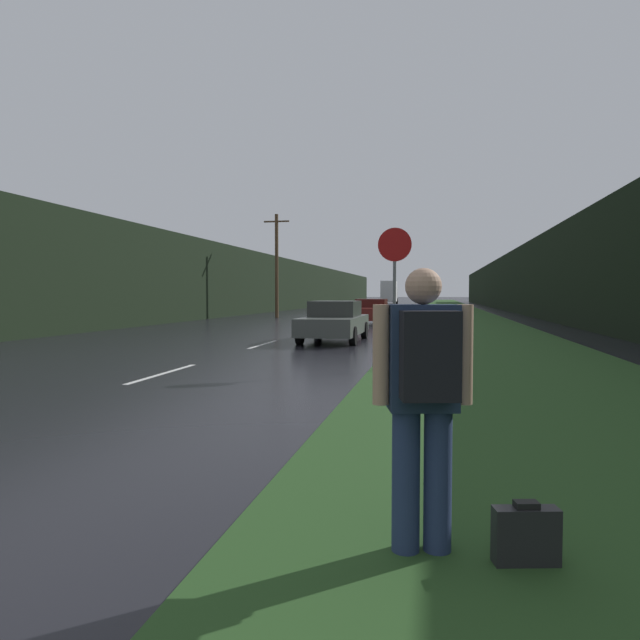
{
  "coord_description": "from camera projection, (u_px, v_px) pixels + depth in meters",
  "views": [
    {
      "loc": [
        5.56,
        -2.08,
        1.66
      ],
      "look_at": [
        2.37,
        13.55,
        0.93
      ],
      "focal_mm": 32.0,
      "sensor_mm": 36.0,
      "label": 1
    }
  ],
  "objects": [
    {
      "name": "car_passing_near",
      "position": [
        334.0,
        321.0,
        19.9
      ],
      "size": [
        1.96,
        4.74,
        1.41
      ],
      "rotation": [
        0.0,
        0.0,
        3.14
      ],
      "color": "#4C514C",
      "rests_on": "ground_plane"
    },
    {
      "name": "lane_stripe_c",
      "position": [
        263.0,
        344.0,
        18.71
      ],
      "size": [
        0.12,
        3.0,
        0.01
      ],
      "primitive_type": "cube",
      "color": "silver",
      "rests_on": "ground_plane"
    },
    {
      "name": "lane_stripe_b",
      "position": [
        163.0,
        373.0,
        11.86
      ],
      "size": [
        0.12,
        3.0,
        0.01
      ],
      "primitive_type": "cube",
      "color": "silver",
      "rests_on": "ground_plane"
    },
    {
      "name": "grass_verge",
      "position": [
        459.0,
        317.0,
        40.94
      ],
      "size": [
        6.0,
        240.0,
        0.02
      ],
      "primitive_type": "cube",
      "color": "#26471E",
      "rests_on": "ground_plane"
    },
    {
      "name": "lane_stripe_f",
      "position": [
        354.0,
        318.0,
        39.27
      ],
      "size": [
        0.12,
        3.0,
        0.01
      ],
      "primitive_type": "cube",
      "color": "silver",
      "rests_on": "ground_plane"
    },
    {
      "name": "delivery_truck",
      "position": [
        389.0,
        292.0,
        94.16
      ],
      "size": [
        2.47,
        7.45,
        3.74
      ],
      "color": "gray",
      "rests_on": "ground_plane"
    },
    {
      "name": "lane_stripe_e",
      "position": [
        337.0,
        323.0,
        32.41
      ],
      "size": [
        0.12,
        3.0,
        0.01
      ],
      "primitive_type": "cube",
      "color": "silver",
      "rests_on": "ground_plane"
    },
    {
      "name": "hitchhiker_with_backpack",
      "position": [
        424.0,
        392.0,
        3.56
      ],
      "size": [
        0.62,
        0.49,
        1.82
      ],
      "rotation": [
        0.0,
        0.0,
        0.22
      ],
      "color": "navy",
      "rests_on": "ground_plane"
    },
    {
      "name": "suitcase",
      "position": [
        526.0,
        537.0,
        3.46
      ],
      "size": [
        0.41,
        0.21,
        0.4
      ],
      "rotation": [
        0.0,
        0.0,
        0.22
      ],
      "color": "#232326",
      "rests_on": "ground_plane"
    },
    {
      "name": "stop_sign",
      "position": [
        394.0,
        282.0,
        12.33
      ],
      "size": [
        0.73,
        0.07,
        3.09
      ],
      "color": "slate",
      "rests_on": "ground_plane"
    },
    {
      "name": "car_passing_far",
      "position": [
        371.0,
        311.0,
        31.17
      ],
      "size": [
        1.96,
        4.32,
        1.38
      ],
      "rotation": [
        0.0,
        0.0,
        3.14
      ],
      "color": "maroon",
      "rests_on": "ground_plane"
    },
    {
      "name": "lane_stripe_d",
      "position": [
        310.0,
        331.0,
        25.56
      ],
      "size": [
        0.12,
        3.0,
        0.01
      ],
      "primitive_type": "cube",
      "color": "silver",
      "rests_on": "ground_plane"
    },
    {
      "name": "treeline_near_side",
      "position": [
        526.0,
        281.0,
        49.4
      ],
      "size": [
        2.0,
        140.0,
        5.54
      ],
      "primitive_type": "cube",
      "color": "black",
      "rests_on": "ground_plane"
    },
    {
      "name": "treeline_far_side",
      "position": [
        268.0,
        284.0,
        54.07
      ],
      "size": [
        2.0,
        140.0,
        5.21
      ],
      "primitive_type": "cube",
      "color": "black",
      "rests_on": "ground_plane"
    },
    {
      "name": "utility_pole_far",
      "position": [
        277.0,
        264.0,
        39.6
      ],
      "size": [
        1.8,
        0.24,
        7.18
      ],
      "color": "#4C3823",
      "rests_on": "ground_plane"
    }
  ]
}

